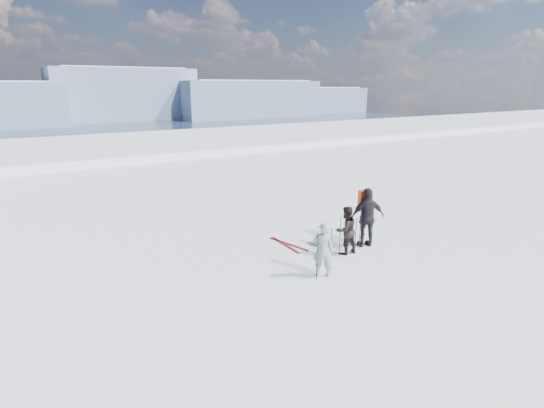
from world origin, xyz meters
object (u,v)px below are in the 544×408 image
(skier_dark, at_px, (346,230))
(skier_pack, at_px, (367,217))
(skis_loose, at_px, (287,244))
(skier_grey, at_px, (323,250))

(skier_dark, relative_size, skier_pack, 0.78)
(skier_dark, distance_m, skier_pack, 1.04)
(skier_dark, relative_size, skis_loose, 0.90)
(skier_pack, xyz_separation_m, skis_loose, (-2.17, 1.44, -0.97))
(skier_dark, height_order, skier_pack, skier_pack)
(skier_grey, height_order, skis_loose, skier_grey)
(skier_grey, bearing_deg, skier_dark, -116.30)
(skier_dark, distance_m, skis_loose, 2.09)
(skier_grey, height_order, skier_pack, skier_pack)
(skier_grey, distance_m, skier_pack, 2.85)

